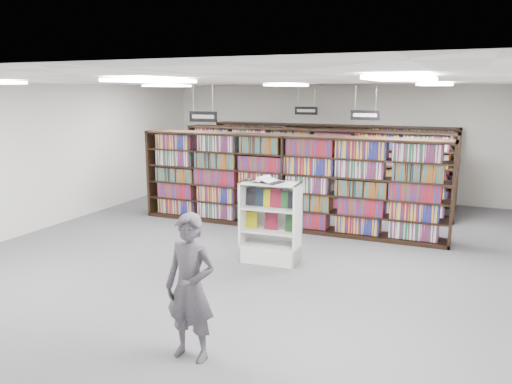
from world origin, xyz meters
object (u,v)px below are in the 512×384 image
at_px(shopper, 190,287).
at_px(open_book, 264,180).
at_px(endcap_display, 271,235).
at_px(bookshelf_row_near, 286,182).

bearing_deg(shopper, open_book, 99.37).
bearing_deg(shopper, endcap_display, 97.31).
bearing_deg(bookshelf_row_near, open_book, -80.17).
relative_size(endcap_display, open_book, 2.08).
distance_m(bookshelf_row_near, shopper, 5.76).
distance_m(bookshelf_row_near, open_book, 2.32).
bearing_deg(endcap_display, bookshelf_row_near, 99.85).
bearing_deg(open_book, endcap_display, 32.74).
height_order(endcap_display, shopper, shopper).
bearing_deg(bookshelf_row_near, shopper, -81.09).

